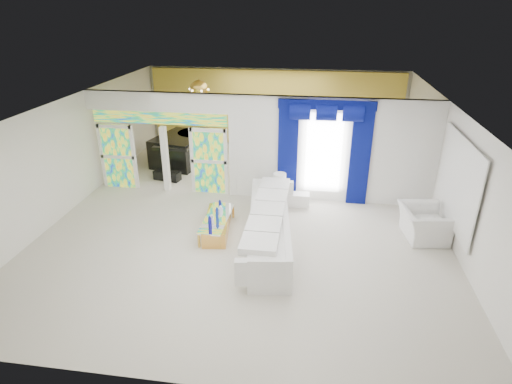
% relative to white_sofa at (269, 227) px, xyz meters
% --- Properties ---
extents(floor, '(12.00, 12.00, 0.00)m').
position_rel_white_sofa_xyz_m(floor, '(-0.68, 1.63, -0.40)').
color(floor, '#B7AF9E').
rests_on(floor, ground).
extents(dividing_wall, '(5.70, 0.18, 3.00)m').
position_rel_white_sofa_xyz_m(dividing_wall, '(1.47, 2.63, 1.10)').
color(dividing_wall, white).
rests_on(dividing_wall, ground).
extents(dividing_header, '(4.30, 0.18, 0.55)m').
position_rel_white_sofa_xyz_m(dividing_header, '(-3.53, 2.63, 2.33)').
color(dividing_header, white).
rests_on(dividing_header, dividing_wall).
extents(stained_panel_left, '(0.95, 0.04, 2.00)m').
position_rel_white_sofa_xyz_m(stained_panel_left, '(-4.95, 2.63, 0.60)').
color(stained_panel_left, '#994C3F').
rests_on(stained_panel_left, ground).
extents(stained_panel_right, '(0.95, 0.04, 2.00)m').
position_rel_white_sofa_xyz_m(stained_panel_right, '(-2.10, 2.63, 0.60)').
color(stained_panel_right, '#994C3F').
rests_on(stained_panel_right, ground).
extents(stained_transom, '(4.00, 0.05, 0.35)m').
position_rel_white_sofa_xyz_m(stained_transom, '(-3.53, 2.63, 1.85)').
color(stained_transom, '#994C3F').
rests_on(stained_transom, dividing_header).
extents(window_pane, '(1.00, 0.02, 2.30)m').
position_rel_white_sofa_xyz_m(window_pane, '(1.22, 2.53, 1.05)').
color(window_pane, white).
rests_on(window_pane, dividing_wall).
extents(blue_drape_left, '(0.55, 0.10, 2.80)m').
position_rel_white_sofa_xyz_m(blue_drape_left, '(0.22, 2.50, 1.00)').
color(blue_drape_left, '#030844').
rests_on(blue_drape_left, ground).
extents(blue_drape_right, '(0.55, 0.10, 2.80)m').
position_rel_white_sofa_xyz_m(blue_drape_right, '(2.22, 2.50, 1.00)').
color(blue_drape_right, '#030844').
rests_on(blue_drape_right, ground).
extents(blue_pelmet, '(2.60, 0.12, 0.25)m').
position_rel_white_sofa_xyz_m(blue_pelmet, '(1.22, 2.50, 2.42)').
color(blue_pelmet, '#030844').
rests_on(blue_pelmet, dividing_wall).
extents(wall_mirror, '(0.04, 2.70, 1.90)m').
position_rel_white_sofa_xyz_m(wall_mirror, '(4.26, 0.63, 1.15)').
color(wall_mirror, white).
rests_on(wall_mirror, ground).
extents(gold_curtains, '(9.70, 0.12, 2.90)m').
position_rel_white_sofa_xyz_m(gold_curtains, '(-0.68, 7.53, 1.10)').
color(gold_curtains, gold).
rests_on(gold_curtains, ground).
extents(white_sofa, '(1.40, 4.23, 0.79)m').
position_rel_white_sofa_xyz_m(white_sofa, '(0.00, 0.00, 0.00)').
color(white_sofa, silver).
rests_on(white_sofa, ground).
extents(coffee_table, '(0.78, 1.76, 0.38)m').
position_rel_white_sofa_xyz_m(coffee_table, '(-1.35, 0.30, -0.21)').
color(coffee_table, gold).
rests_on(coffee_table, ground).
extents(console_table, '(1.12, 0.39, 0.37)m').
position_rel_white_sofa_xyz_m(console_table, '(0.35, 2.09, -0.21)').
color(console_table, white).
rests_on(console_table, ground).
extents(table_lamp, '(0.36, 0.36, 0.58)m').
position_rel_white_sofa_xyz_m(table_lamp, '(0.05, 2.09, 0.26)').
color(table_lamp, silver).
rests_on(table_lamp, console_table).
extents(armchair, '(1.19, 1.31, 0.77)m').
position_rel_white_sofa_xyz_m(armchair, '(3.70, 0.75, -0.01)').
color(armchair, silver).
rests_on(armchair, ground).
extents(grand_piano, '(1.92, 2.27, 1.01)m').
position_rel_white_sofa_xyz_m(grand_piano, '(-3.74, 4.99, 0.11)').
color(grand_piano, black).
rests_on(grand_piano, ground).
extents(piano_bench, '(0.93, 0.52, 0.29)m').
position_rel_white_sofa_xyz_m(piano_bench, '(-3.74, 3.39, -0.25)').
color(piano_bench, black).
rests_on(piano_bench, ground).
extents(tv_console, '(0.59, 0.54, 0.86)m').
position_rel_white_sofa_xyz_m(tv_console, '(-5.35, 3.78, 0.03)').
color(tv_console, tan).
rests_on(tv_console, ground).
extents(chandelier, '(0.60, 0.60, 0.60)m').
position_rel_white_sofa_xyz_m(chandelier, '(-2.98, 5.03, 2.25)').
color(chandelier, gold).
rests_on(chandelier, ceiling).
extents(decanters, '(0.19, 1.21, 0.27)m').
position_rel_white_sofa_xyz_m(decanters, '(-1.37, 0.24, 0.08)').
color(decanters, navy).
rests_on(decanters, coffee_table).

